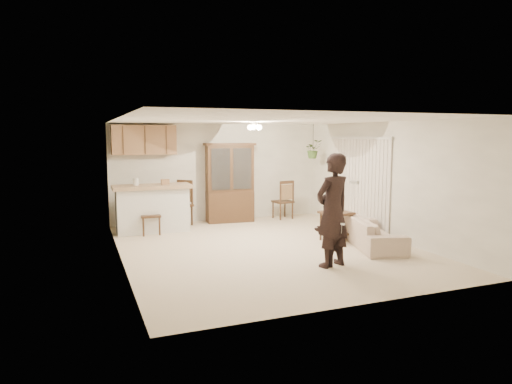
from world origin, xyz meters
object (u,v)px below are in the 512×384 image
object	(u,v)px
sofa	(373,228)
child	(328,227)
adult	(333,214)
chair_hutch_left	(180,213)
chair_hutch_right	(283,208)
chair_bar	(150,222)
side_table	(336,226)
china_hutch	(230,183)

from	to	relation	value
sofa	child	xyz separation A→B (m)	(-1.54, -0.85, 0.31)
adult	child	bearing A→B (deg)	-68.97
chair_hutch_left	chair_hutch_right	size ratio (longest dim) A/B	1.08
sofa	adult	distance (m)	1.83
chair_bar	chair_hutch_left	size ratio (longest dim) A/B	0.86
adult	chair_hutch_right	bearing A→B (deg)	-119.52
child	chair_hutch_left	xyz separation A→B (m)	(-1.61, 4.31, -0.36)
chair_bar	side_table	bearing A→B (deg)	-30.20
side_table	chair_hutch_left	xyz separation A→B (m)	(-2.70, 2.80, -0.01)
child	side_table	size ratio (longest dim) A/B	1.95
china_hutch	chair_hutch_right	xyz separation A→B (m)	(1.45, -0.10, -0.70)
adult	chair_hutch_right	size ratio (longest dim) A/B	1.75
sofa	chair_hutch_left	xyz separation A→B (m)	(-3.14, 3.46, -0.05)
china_hutch	adult	bearing A→B (deg)	-80.52
sofa	chair_bar	distance (m)	4.84
sofa	adult	bearing A→B (deg)	138.29
chair_hutch_right	chair_bar	bearing A→B (deg)	3.56
child	chair_bar	bearing A→B (deg)	-76.96
adult	child	size ratio (longest dim) A/B	1.33
china_hutch	sofa	bearing A→B (deg)	-57.68
china_hutch	chair_hutch_left	world-z (taller)	china_hutch
side_table	chair_hutch_left	bearing A→B (deg)	134.01
china_hutch	chair_bar	world-z (taller)	china_hutch
child	chair_hutch_left	size ratio (longest dim) A/B	1.21
adult	china_hutch	distance (m)	4.50
china_hutch	chair_hutch_left	bearing A→B (deg)	-170.57
china_hutch	chair_hutch_right	world-z (taller)	china_hutch
chair_hutch_left	chair_hutch_right	xyz separation A→B (m)	(2.76, -0.00, -0.02)
chair_hutch_left	adult	bearing A→B (deg)	-21.16
chair_hutch_right	chair_hutch_left	bearing A→B (deg)	-7.53
child	china_hutch	size ratio (longest dim) A/B	0.67
adult	chair_bar	bearing A→B (deg)	-71.40
china_hutch	chair_hutch_right	size ratio (longest dim) A/B	1.95
side_table	chair_hutch_left	world-z (taller)	chair_hutch_left
adult	chair_bar	world-z (taller)	adult
chair_hutch_right	child	bearing A→B (deg)	67.57
chair_bar	chair_hutch_left	bearing A→B (deg)	40.85
chair_bar	chair_hutch_left	xyz separation A→B (m)	(0.83, 0.70, 0.04)
side_table	chair_hutch_right	world-z (taller)	chair_hutch_right
adult	chair_bar	distance (m)	4.48
china_hutch	chair_bar	size ratio (longest dim) A/B	2.09
adult	child	distance (m)	0.24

